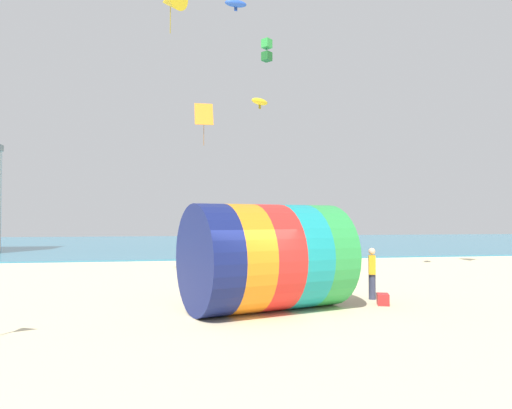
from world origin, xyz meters
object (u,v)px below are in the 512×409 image
(kite_handler, at_px, (372,273))
(kite_yellow_parafoil, at_px, (260,102))
(giant_inflatable_tube, at_px, (267,257))
(cooler_box, at_px, (383,299))
(kite_yellow_delta, at_px, (170,0))
(kite_orange_diamond, at_px, (204,114))
(kite_green_box, at_px, (267,50))
(kite_blue_parafoil, at_px, (236,4))

(kite_handler, distance_m, kite_yellow_parafoil, 10.41)
(giant_inflatable_tube, height_order, cooler_box, giant_inflatable_tube)
(giant_inflatable_tube, relative_size, kite_yellow_delta, 2.98)
(kite_yellow_parafoil, relative_size, kite_orange_diamond, 0.41)
(kite_handler, height_order, kite_green_box, kite_green_box)
(kite_handler, distance_m, kite_yellow_delta, 12.87)
(kite_blue_parafoil, bearing_deg, kite_yellow_delta, -114.14)
(giant_inflatable_tube, xyz_separation_m, kite_orange_diamond, (-1.33, 13.96, 7.52))
(kite_handler, distance_m, kite_blue_parafoil, 18.00)
(giant_inflatable_tube, relative_size, kite_handler, 3.09)
(kite_handler, bearing_deg, kite_yellow_delta, 158.11)
(kite_yellow_delta, bearing_deg, kite_yellow_parafoil, 42.05)
(kite_yellow_parafoil, distance_m, kite_yellow_delta, 6.31)
(kite_handler, relative_size, kite_green_box, 1.17)
(cooler_box, bearing_deg, kite_yellow_parafoil, 110.01)
(kite_handler, distance_m, kite_orange_diamond, 16.01)
(giant_inflatable_tube, height_order, kite_handler, giant_inflatable_tube)
(kite_green_box, bearing_deg, cooler_box, -86.02)
(kite_handler, bearing_deg, kite_orange_diamond, 112.52)
(kite_handler, bearing_deg, giant_inflatable_tube, -162.28)
(cooler_box, bearing_deg, kite_yellow_delta, 151.09)
(kite_handler, height_order, kite_yellow_parafoil, kite_yellow_parafoil)
(kite_yellow_delta, height_order, kite_orange_diamond, kite_yellow_delta)
(kite_yellow_parafoil, bearing_deg, kite_green_box, 76.94)
(kite_yellow_parafoil, height_order, kite_green_box, kite_green_box)
(giant_inflatable_tube, relative_size, cooler_box, 10.56)
(giant_inflatable_tube, bearing_deg, kite_orange_diamond, 95.43)
(kite_yellow_parafoil, bearing_deg, kite_blue_parafoil, 100.46)
(kite_yellow_parafoil, bearing_deg, kite_orange_diamond, 111.62)
(kite_yellow_parafoil, height_order, kite_orange_diamond, kite_orange_diamond)
(giant_inflatable_tube, distance_m, cooler_box, 4.13)
(kite_blue_parafoil, height_order, kite_yellow_delta, kite_blue_parafoil)
(giant_inflatable_tube, relative_size, kite_green_box, 3.62)
(kite_blue_parafoil, bearing_deg, kite_yellow_parafoil, -79.54)
(kite_blue_parafoil, xyz_separation_m, kite_green_box, (2.45, 3.49, -1.26))
(kite_handler, xyz_separation_m, kite_blue_parafoil, (-3.57, 10.52, 14.17))
(kite_green_box, xyz_separation_m, kite_orange_diamond, (-4.15, -1.31, -4.69))
(kite_blue_parafoil, relative_size, kite_orange_diamond, 0.49)
(kite_blue_parafoil, height_order, kite_yellow_parafoil, kite_blue_parafoil)
(kite_orange_diamond, bearing_deg, kite_green_box, 17.52)
(kite_handler, bearing_deg, cooler_box, -94.07)
(kite_handler, height_order, kite_blue_parafoil, kite_blue_parafoil)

